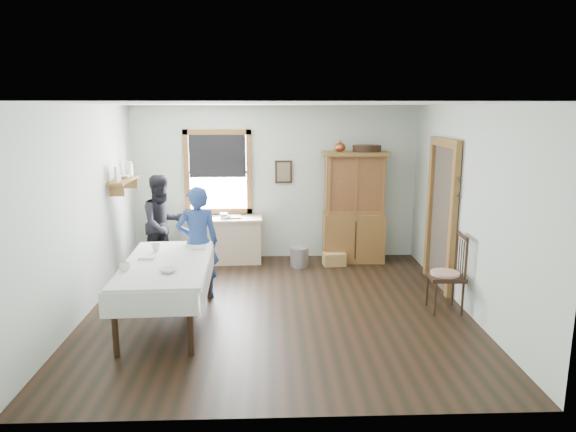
{
  "coord_description": "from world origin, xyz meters",
  "views": [
    {
      "loc": [
        -0.1,
        -6.51,
        2.65
      ],
      "look_at": [
        0.15,
        0.3,
        1.21
      ],
      "focal_mm": 32.0,
      "sensor_mm": 36.0,
      "label": 1
    }
  ],
  "objects_px": {
    "china_hutch": "(354,207)",
    "pail": "(299,257)",
    "work_counter": "(222,240)",
    "wicker_basket": "(334,259)",
    "woman_blue": "(198,247)",
    "figure_dark": "(163,228)",
    "dining_table": "(168,293)",
    "spindle_chair": "(446,273)"
  },
  "relations": [
    {
      "from": "china_hutch",
      "to": "woman_blue",
      "type": "relative_size",
      "value": 1.3
    },
    {
      "from": "spindle_chair",
      "to": "pail",
      "type": "xyz_separation_m",
      "value": [
        -1.81,
        2.01,
        -0.36
      ]
    },
    {
      "from": "wicker_basket",
      "to": "figure_dark",
      "type": "height_order",
      "value": "figure_dark"
    },
    {
      "from": "china_hutch",
      "to": "spindle_chair",
      "type": "height_order",
      "value": "china_hutch"
    },
    {
      "from": "china_hutch",
      "to": "pail",
      "type": "relative_size",
      "value": 5.75
    },
    {
      "from": "dining_table",
      "to": "figure_dark",
      "type": "bearing_deg",
      "value": 102.36
    },
    {
      "from": "wicker_basket",
      "to": "work_counter",
      "type": "bearing_deg",
      "value": 172.41
    },
    {
      "from": "wicker_basket",
      "to": "pail",
      "type": "bearing_deg",
      "value": -175.52
    },
    {
      "from": "work_counter",
      "to": "dining_table",
      "type": "relative_size",
      "value": 0.69
    },
    {
      "from": "work_counter",
      "to": "wicker_basket",
      "type": "relative_size",
      "value": 3.72
    },
    {
      "from": "work_counter",
      "to": "china_hutch",
      "type": "distance_m",
      "value": 2.37
    },
    {
      "from": "work_counter",
      "to": "spindle_chair",
      "type": "relative_size",
      "value": 1.31
    },
    {
      "from": "dining_table",
      "to": "figure_dark",
      "type": "distance_m",
      "value": 2.13
    },
    {
      "from": "pail",
      "to": "dining_table",
      "type": "bearing_deg",
      "value": -127.6
    },
    {
      "from": "china_hutch",
      "to": "dining_table",
      "type": "height_order",
      "value": "china_hutch"
    },
    {
      "from": "work_counter",
      "to": "dining_table",
      "type": "bearing_deg",
      "value": -102.26
    },
    {
      "from": "woman_blue",
      "to": "china_hutch",
      "type": "bearing_deg",
      "value": -159.1
    },
    {
      "from": "wicker_basket",
      "to": "woman_blue",
      "type": "bearing_deg",
      "value": -145.38
    },
    {
      "from": "woman_blue",
      "to": "figure_dark",
      "type": "distance_m",
      "value": 1.37
    },
    {
      "from": "wicker_basket",
      "to": "china_hutch",
      "type": "bearing_deg",
      "value": 35.95
    },
    {
      "from": "wicker_basket",
      "to": "woman_blue",
      "type": "height_order",
      "value": "woman_blue"
    },
    {
      "from": "wicker_basket",
      "to": "figure_dark",
      "type": "xyz_separation_m",
      "value": [
        -2.82,
        -0.29,
        0.64
      ]
    },
    {
      "from": "work_counter",
      "to": "china_hutch",
      "type": "height_order",
      "value": "china_hutch"
    },
    {
      "from": "dining_table",
      "to": "figure_dark",
      "type": "xyz_separation_m",
      "value": [
        -0.45,
        2.06,
        0.35
      ]
    },
    {
      "from": "dining_table",
      "to": "pail",
      "type": "distance_m",
      "value": 2.91
    },
    {
      "from": "china_hutch",
      "to": "wicker_basket",
      "type": "distance_m",
      "value": 0.96
    },
    {
      "from": "spindle_chair",
      "to": "dining_table",
      "type": "bearing_deg",
      "value": -171.86
    },
    {
      "from": "spindle_chair",
      "to": "pail",
      "type": "distance_m",
      "value": 2.73
    },
    {
      "from": "work_counter",
      "to": "pail",
      "type": "bearing_deg",
      "value": -15.56
    },
    {
      "from": "wicker_basket",
      "to": "figure_dark",
      "type": "relative_size",
      "value": 0.25
    },
    {
      "from": "dining_table",
      "to": "woman_blue",
      "type": "xyz_separation_m",
      "value": [
        0.26,
        0.89,
        0.34
      ]
    },
    {
      "from": "work_counter",
      "to": "dining_table",
      "type": "distance_m",
      "value": 2.64
    },
    {
      "from": "spindle_chair",
      "to": "figure_dark",
      "type": "bearing_deg",
      "value": 159.87
    },
    {
      "from": "figure_dark",
      "to": "china_hutch",
      "type": "bearing_deg",
      "value": -27.87
    },
    {
      "from": "pail",
      "to": "work_counter",
      "type": "bearing_deg",
      "value": 167.11
    },
    {
      "from": "spindle_chair",
      "to": "figure_dark",
      "type": "relative_size",
      "value": 0.7
    },
    {
      "from": "figure_dark",
      "to": "wicker_basket",
      "type": "bearing_deg",
      "value": -31.88
    },
    {
      "from": "china_hutch",
      "to": "pail",
      "type": "distance_m",
      "value": 1.29
    },
    {
      "from": "dining_table",
      "to": "spindle_chair",
      "type": "xyz_separation_m",
      "value": [
        3.58,
        0.29,
        0.12
      ]
    },
    {
      "from": "china_hutch",
      "to": "dining_table",
      "type": "distance_m",
      "value": 3.83
    },
    {
      "from": "china_hutch",
      "to": "woman_blue",
      "type": "height_order",
      "value": "china_hutch"
    },
    {
      "from": "china_hutch",
      "to": "pail",
      "type": "xyz_separation_m",
      "value": [
        -0.97,
        -0.31,
        -0.79
      ]
    }
  ]
}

